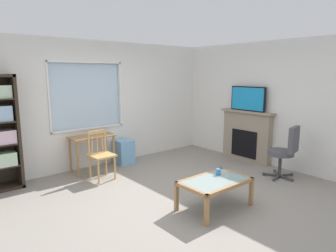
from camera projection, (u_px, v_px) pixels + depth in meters
name	position (u px, v px, depth m)	size (l,w,h in m)	color
ground	(172.00, 197.00, 4.80)	(6.39, 5.68, 0.02)	gray
wall_back_with_window	(103.00, 105.00, 6.37)	(5.39, 0.15, 2.61)	silver
wall_right	(271.00, 104.00, 6.31)	(0.12, 4.88, 2.61)	silver
desk_under_window	(92.00, 142.00, 5.95)	(0.87, 0.45, 0.73)	#A37547
wooden_chair	(101.00, 154.00, 5.53)	(0.43, 0.42, 0.90)	tan
plastic_drawer_unit	(124.00, 152.00, 6.52)	(0.35, 0.40, 0.52)	#72ADDB
fireplace	(247.00, 136.00, 6.69)	(0.26, 1.28, 1.13)	gray
tv	(248.00, 99.00, 6.53)	(0.06, 0.86, 0.54)	black
office_chair	(286.00, 150.00, 5.53)	(0.58, 0.57, 1.00)	#4C4C51
coffee_table	(215.00, 184.00, 4.33)	(1.02, 0.64, 0.43)	#8C9E99
sippy_cup	(218.00, 172.00, 4.53)	(0.07, 0.07, 0.09)	#337FD6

